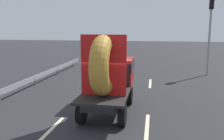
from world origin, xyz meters
TOP-DOWN VIEW (x-y plane):
  - ground_plane at (0.00, 0.00)m, footprint 120.00×120.00m
  - flatbed_truck at (0.30, 0.11)m, footprint 2.02×4.63m
  - distant_sedan at (-3.38, 18.93)m, footprint 1.67×3.91m
  - traffic_light at (6.76, 10.03)m, footprint 0.42×0.36m
  - guardrail at (-5.58, 5.99)m, footprint 0.10×15.27m
  - lane_dash_left_near at (-1.54, -2.45)m, footprint 0.16×2.60m
  - lane_dash_left_far at (-1.54, 6.21)m, footprint 0.16×2.64m
  - lane_dash_right_near at (2.14, -1.62)m, footprint 0.16×2.98m
  - lane_dash_right_far at (2.14, 6.13)m, footprint 0.16×2.72m

SIDE VIEW (x-z plane):
  - ground_plane at x=0.00m, z-range 0.00..0.00m
  - lane_dash_left_near at x=-1.54m, z-range 0.00..0.01m
  - lane_dash_left_far at x=-1.54m, z-range 0.00..0.01m
  - lane_dash_right_near at x=2.14m, z-range 0.00..0.01m
  - lane_dash_right_far at x=2.14m, z-range 0.00..0.01m
  - guardrail at x=-5.58m, z-range 0.18..0.89m
  - distant_sedan at x=-3.38m, z-range 0.05..1.32m
  - flatbed_truck at x=0.30m, z-range -0.04..3.60m
  - traffic_light at x=6.76m, z-range 0.92..7.17m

